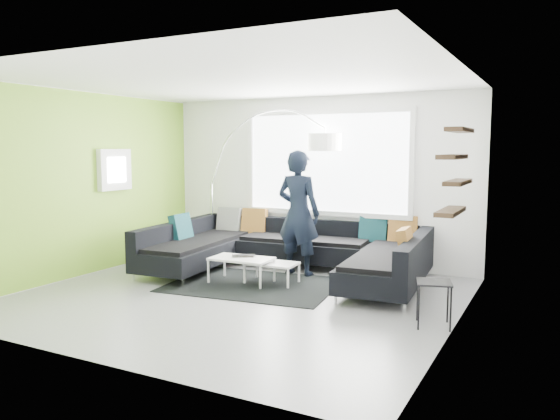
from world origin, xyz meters
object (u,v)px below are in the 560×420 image
object	(u,v)px
arc_lamp	(212,184)
person	(298,213)
side_table	(434,304)
laptop	(244,256)
coffee_table	(256,271)
sectional_sofa	(287,252)

from	to	relation	value
arc_lamp	person	size ratio (longest dim) A/B	1.36
side_table	laptop	xyz separation A→B (m)	(-2.86, 0.72, 0.13)
coffee_table	side_table	bearing A→B (deg)	-18.88
coffee_table	person	distance (m)	1.13
sectional_sofa	side_table	distance (m)	2.81
person	laptop	size ratio (longest dim) A/B	4.82
sectional_sofa	arc_lamp	xyz separation A→B (m)	(-1.96, 0.87, 0.92)
sectional_sofa	side_table	bearing A→B (deg)	-33.05
sectional_sofa	person	xyz separation A→B (m)	(0.09, 0.20, 0.57)
person	laptop	bearing A→B (deg)	62.65
sectional_sofa	person	bearing A→B (deg)	60.46
person	arc_lamp	bearing A→B (deg)	-14.32
sectional_sofa	laptop	bearing A→B (deg)	-127.64
coffee_table	arc_lamp	size ratio (longest dim) A/B	0.44
side_table	person	size ratio (longest dim) A/B	0.26
arc_lamp	side_table	xyz separation A→B (m)	(4.43, -2.21, -1.05)
sectional_sofa	coffee_table	size ratio (longest dim) A/B	3.73
sectional_sofa	laptop	xyz separation A→B (m)	(-0.40, -0.61, -0.00)
arc_lamp	sectional_sofa	bearing A→B (deg)	-26.18
coffee_table	side_table	xyz separation A→B (m)	(2.68, -0.76, 0.07)
sectional_sofa	side_table	world-z (taller)	sectional_sofa
arc_lamp	side_table	world-z (taller)	arc_lamp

